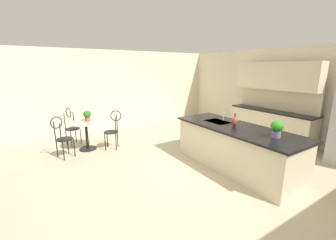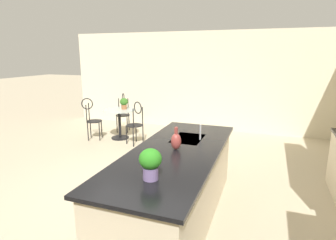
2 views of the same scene
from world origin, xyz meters
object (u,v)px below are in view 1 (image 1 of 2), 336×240
object	(u,v)px
potted_plant_on_table	(87,115)
potted_plant_counter_far	(277,128)
chair_near_window	(62,135)
chair_by_island	(113,128)
chair_toward_desk	(71,125)
bistro_table	(87,133)
vase_on_counter	(235,121)

from	to	relation	value
potted_plant_on_table	potted_plant_counter_far	size ratio (longest dim) A/B	0.92
chair_near_window	potted_plant_counter_far	distance (m)	4.62
chair_by_island	potted_plant_counter_far	distance (m)	3.89
chair_by_island	chair_toward_desk	world-z (taller)	same
bistro_table	chair_near_window	size ratio (longest dim) A/B	0.77
chair_near_window	potted_plant_on_table	distance (m)	0.87
bistro_table	potted_plant_counter_far	distance (m)	4.49
chair_near_window	vase_on_counter	distance (m)	3.97
chair_near_window	chair_by_island	xyz separation A→B (m)	(0.03, 1.23, 0.00)
bistro_table	chair_toward_desk	size ratio (longest dim) A/B	0.77
chair_near_window	vase_on_counter	xyz separation A→B (m)	(2.51, 3.04, 0.46)
chair_toward_desk	potted_plant_on_table	size ratio (longest dim) A/B	3.70
chair_by_island	potted_plant_on_table	distance (m)	0.76
chair_toward_desk	potted_plant_on_table	xyz separation A→B (m)	(0.54, 0.34, 0.33)
chair_by_island	potted_plant_on_table	xyz separation A→B (m)	(-0.43, -0.53, 0.33)
chair_by_island	potted_plant_counter_far	size ratio (longest dim) A/B	3.40
chair_by_island	potted_plant_on_table	size ratio (longest dim) A/B	3.70
bistro_table	chair_by_island	xyz separation A→B (m)	(0.32, 0.61, 0.13)
bistro_table	vase_on_counter	world-z (taller)	vase_on_counter
bistro_table	chair_near_window	distance (m)	0.69
potted_plant_on_table	potted_plant_counter_far	xyz separation A→B (m)	(3.81, 2.38, 0.19)
chair_near_window	potted_plant_on_table	bearing A→B (deg)	119.81
potted_plant_on_table	vase_on_counter	distance (m)	3.73
bistro_table	potted_plant_on_table	world-z (taller)	potted_plant_on_table
bistro_table	potted_plant_on_table	xyz separation A→B (m)	(-0.12, 0.08, 0.45)
chair_near_window	bistro_table	bearing A→B (deg)	114.73
chair_by_island	vase_on_counter	bearing A→B (deg)	36.14
chair_near_window	chair_toward_desk	world-z (taller)	same
potted_plant_counter_far	vase_on_counter	world-z (taller)	potted_plant_counter_far
potted_plant_on_table	chair_near_window	bearing A→B (deg)	-60.19
chair_by_island	potted_plant_counter_far	xyz separation A→B (m)	(3.38, 1.85, 0.52)
potted_plant_on_table	chair_by_island	bearing A→B (deg)	51.04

